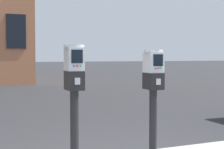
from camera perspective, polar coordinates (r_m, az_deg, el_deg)
The scene contains 2 objects.
parking_meter_near_kerb at distance 3.86m, azimuth -5.94°, elevation -1.54°, with size 0.23×0.26×1.35m.
parking_meter_twin_adjacent at distance 4.26m, azimuth 6.49°, elevation -1.54°, with size 0.23×0.26×1.30m.
Camera 1 is at (-1.86, -3.88, 1.37)m, focal length 58.32 mm.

